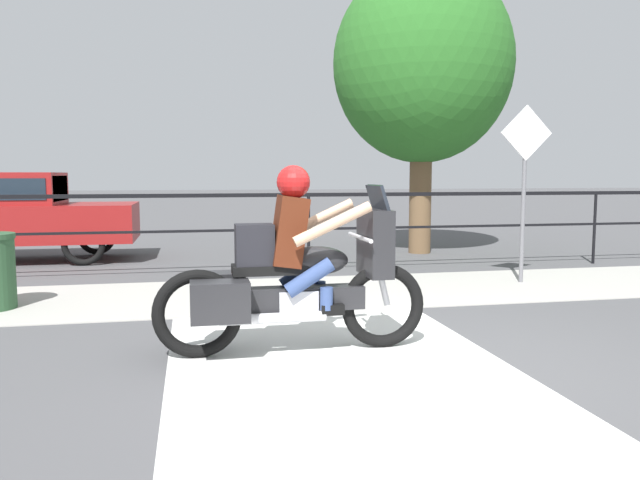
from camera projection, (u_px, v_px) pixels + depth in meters
ground_plane at (425, 370)px, 5.01m from camera, size 120.00×120.00×0.00m
sidewalk_band at (332, 291)px, 8.32m from camera, size 44.00×2.40×0.01m
crosswalk_band at (352, 383)px, 4.68m from camera, size 2.76×6.00×0.01m
fence_railing at (309, 210)px, 9.85m from camera, size 36.00×0.05×1.27m
motorcycle at (292, 273)px, 5.42m from camera, size 2.41×0.76×1.64m
parked_car at (4, 211)px, 11.08m from camera, size 4.33×1.67×1.60m
street_sign at (525, 171)px, 8.84m from camera, size 0.78×0.06×2.53m
tree_behind_sign at (422, 65)px, 12.10m from camera, size 3.48×3.48×5.61m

